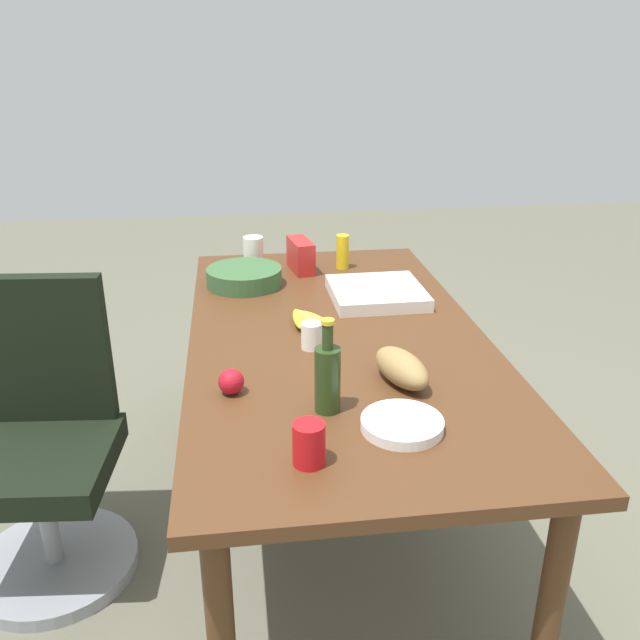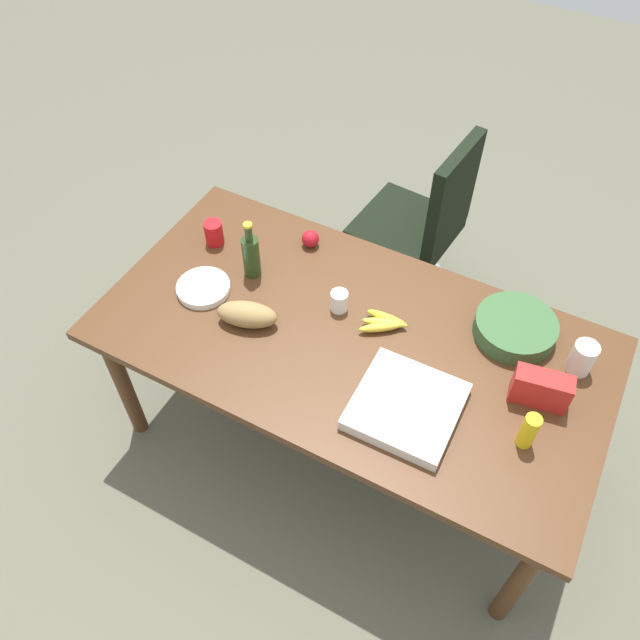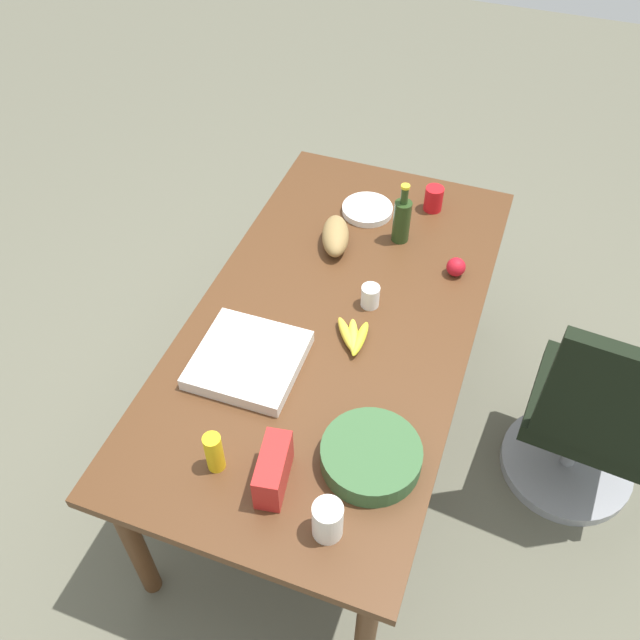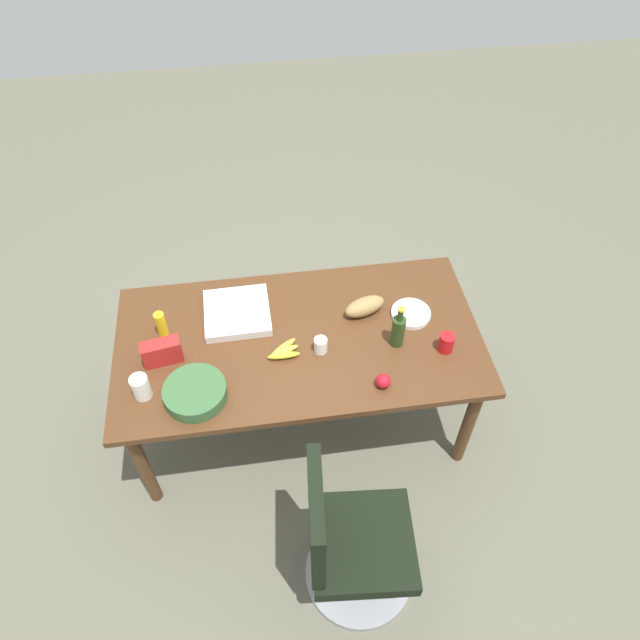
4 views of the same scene
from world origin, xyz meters
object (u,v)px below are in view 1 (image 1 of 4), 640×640
object	(u,v)px
office_chair	(45,466)
paper_plate_stack	(402,424)
pizza_box	(377,293)
salad_bowl	(244,277)
chip_bag_red	(301,255)
wine_bottle	(328,376)
mustard_bottle	(343,252)
bread_loaf	(402,368)
paper_cup	(312,336)
apple_red	(231,382)
mayo_jar	(253,252)
banana_bunch	(306,319)
conference_table	(337,354)
red_solo_cup	(309,444)

from	to	relation	value
office_chair	paper_plate_stack	bearing A→B (deg)	64.28
pizza_box	salad_bowl	world-z (taller)	salad_bowl
salad_bowl	chip_bag_red	size ratio (longest dim) A/B	1.57
wine_bottle	pizza_box	bearing A→B (deg)	159.14
wine_bottle	mustard_bottle	size ratio (longest dim) A/B	1.79
office_chair	paper_plate_stack	xyz separation A→B (m)	(0.52, 1.09, 0.39)
pizza_box	bread_loaf	distance (m)	0.71
paper_cup	paper_plate_stack	bearing A→B (deg)	18.19
paper_cup	chip_bag_red	xyz separation A→B (m)	(-0.82, 0.05, 0.03)
pizza_box	salad_bowl	xyz separation A→B (m)	(-0.23, -0.52, 0.01)
bread_loaf	paper_cup	size ratio (longest dim) A/B	2.67
paper_cup	salad_bowl	bearing A→B (deg)	-162.73
mustard_bottle	apple_red	world-z (taller)	mustard_bottle
mayo_jar	bread_loaf	bearing A→B (deg)	18.05
pizza_box	banana_bunch	size ratio (longest dim) A/B	2.08
pizza_box	mustard_bottle	distance (m)	0.41
office_chair	bread_loaf	xyz separation A→B (m)	(0.27, 1.15, 0.43)
pizza_box	mayo_jar	bearing A→B (deg)	-137.25
conference_table	mustard_bottle	bearing A→B (deg)	169.23
banana_bunch	mayo_jar	xyz separation A→B (m)	(-0.72, -0.16, 0.04)
paper_cup	chip_bag_red	world-z (taller)	chip_bag_red
pizza_box	bread_loaf	size ratio (longest dim) A/B	1.50
salad_bowl	paper_plate_stack	distance (m)	1.25
bread_loaf	pizza_box	bearing A→B (deg)	173.80
pizza_box	red_solo_cup	xyz separation A→B (m)	(1.08, -0.40, 0.03)
office_chair	bread_loaf	distance (m)	1.26
conference_table	chip_bag_red	bearing A→B (deg)	-175.85
banana_bunch	paper_cup	xyz separation A→B (m)	(0.20, -0.00, 0.02)
conference_table	mustard_bottle	distance (m)	0.75
salad_bowl	paper_cup	bearing A→B (deg)	17.27
salad_bowl	paper_plate_stack	size ratio (longest dim) A/B	1.43
office_chair	mayo_jar	size ratio (longest dim) A/B	7.52
office_chair	wine_bottle	world-z (taller)	wine_bottle
bread_loaf	red_solo_cup	distance (m)	0.49
pizza_box	red_solo_cup	distance (m)	1.15
pizza_box	banana_bunch	xyz separation A→B (m)	(0.23, -0.31, 0.00)
office_chair	wine_bottle	distance (m)	1.10
conference_table	banana_bunch	world-z (taller)	banana_bunch
conference_table	salad_bowl	size ratio (longest dim) A/B	6.28
pizza_box	banana_bunch	world-z (taller)	pizza_box
wine_bottle	paper_plate_stack	world-z (taller)	wine_bottle
bread_loaf	salad_bowl	world-z (taller)	bread_loaf
red_solo_cup	paper_plate_stack	world-z (taller)	red_solo_cup
wine_bottle	mayo_jar	size ratio (longest dim) A/B	2.02
pizza_box	wine_bottle	distance (m)	0.90
wine_bottle	office_chair	bearing A→B (deg)	-113.77
pizza_box	banana_bunch	distance (m)	0.39
mustard_bottle	wine_bottle	bearing A→B (deg)	-11.25
mustard_bottle	red_solo_cup	bearing A→B (deg)	-12.41
office_chair	red_solo_cup	world-z (taller)	office_chair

